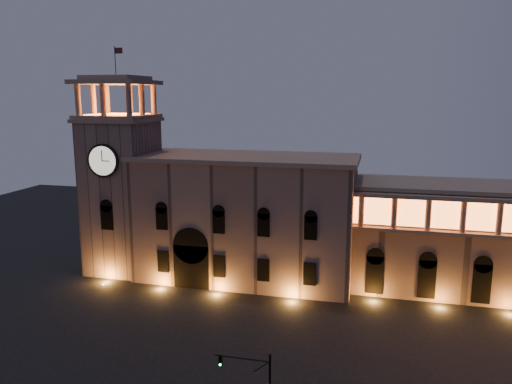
# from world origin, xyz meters

# --- Properties ---
(ground) EXTENTS (160.00, 160.00, 0.00)m
(ground) POSITION_xyz_m (0.00, 0.00, 0.00)
(ground) COLOR black
(ground) RESTS_ON ground
(government_building) EXTENTS (30.80, 12.80, 17.60)m
(government_building) POSITION_xyz_m (-2.08, 21.93, 8.77)
(government_building) COLOR #876758
(government_building) RESTS_ON ground
(clock_tower) EXTENTS (9.80, 9.80, 32.40)m
(clock_tower) POSITION_xyz_m (-20.50, 20.98, 12.50)
(clock_tower) COLOR #876758
(clock_tower) RESTS_ON ground
(colonnade_wing) EXTENTS (40.60, 11.50, 14.50)m
(colonnade_wing) POSITION_xyz_m (32.00, 23.92, 7.33)
(colonnade_wing) COLOR #826253
(colonnade_wing) RESTS_ON ground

